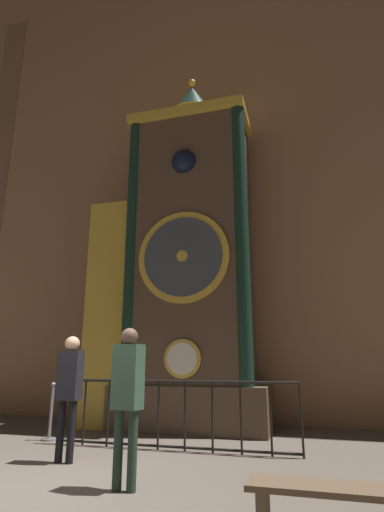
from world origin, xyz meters
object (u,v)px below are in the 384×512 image
(visitor_far, at_px, (128,389))
(visitor_bench, at_px, (326,502))
(visitor_near, at_px, (69,384))
(clock_tower, at_px, (179,264))
(stanchion_post, at_px, (50,421))

(visitor_far, bearing_deg, visitor_bench, -11.61)
(visitor_near, xyz_separation_m, visitor_bench, (3.58, -1.78, -0.79))
(visitor_bench, bearing_deg, visitor_near, 153.61)
(clock_tower, relative_size, stanchion_post, 8.51)
(visitor_near, height_order, visitor_bench, visitor_near)
(visitor_near, distance_m, visitor_bench, 4.07)
(visitor_near, relative_size, visitor_far, 0.99)
(clock_tower, relative_size, visitor_bench, 6.90)
(stanchion_post, distance_m, visitor_bench, 5.82)
(visitor_near, xyz_separation_m, stanchion_post, (-1.26, 1.45, -0.76))
(clock_tower, relative_size, visitor_near, 4.89)
(stanchion_post, xyz_separation_m, visitor_bench, (4.84, -3.23, -0.03))
(stanchion_post, height_order, visitor_bench, stanchion_post)
(visitor_bench, bearing_deg, visitor_far, 159.37)
(visitor_near, bearing_deg, clock_tower, 77.16)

